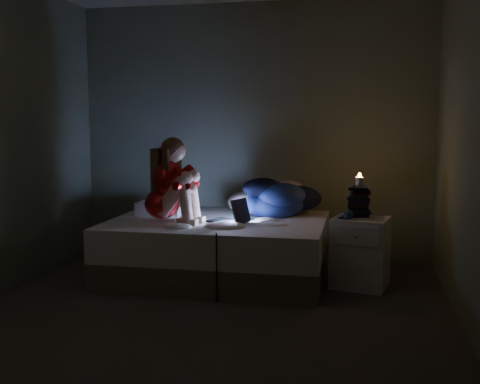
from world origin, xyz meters
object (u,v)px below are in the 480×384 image
(phone, at_px, (346,218))
(nightstand, at_px, (360,252))
(woman, at_px, (162,179))
(bed, at_px, (218,248))
(laptop, at_px, (228,209))
(candle, at_px, (359,179))

(phone, bearing_deg, nightstand, 33.49)
(woman, xyz_separation_m, nightstand, (1.74, 0.11, -0.61))
(bed, height_order, laptop, laptop)
(candle, bearing_deg, laptop, -173.35)
(nightstand, xyz_separation_m, candle, (-0.02, 0.09, 0.62))
(bed, xyz_separation_m, woman, (-0.47, -0.19, 0.64))
(nightstand, relative_size, candle, 7.53)
(bed, height_order, woman, woman)
(nightstand, bearing_deg, bed, -171.88)
(woman, bearing_deg, candle, 17.21)
(laptop, distance_m, candle, 1.17)
(woman, relative_size, phone, 5.41)
(bed, distance_m, candle, 1.42)
(nightstand, bearing_deg, phone, -140.08)
(woman, bearing_deg, phone, 12.18)
(laptop, bearing_deg, candle, 30.42)
(woman, bearing_deg, nightstand, 14.27)
(laptop, relative_size, candle, 4.07)
(bed, bearing_deg, woman, -157.48)
(nightstand, relative_size, phone, 4.31)
(bed, xyz_separation_m, candle, (1.25, 0.01, 0.66))
(bed, height_order, candle, candle)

